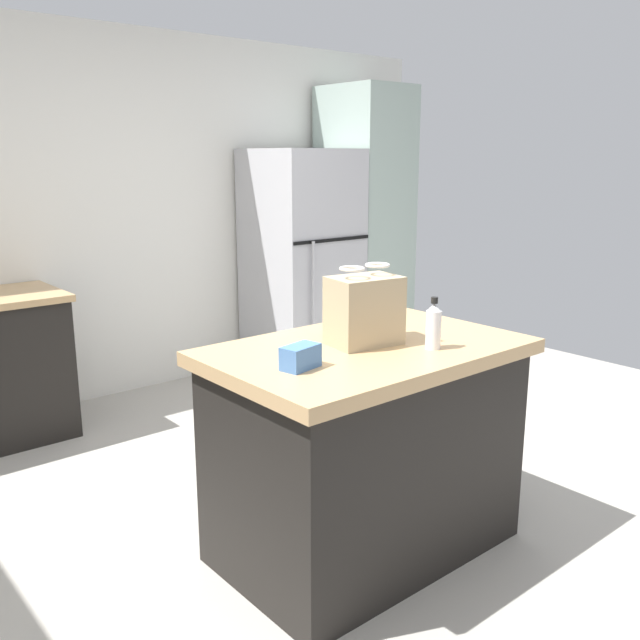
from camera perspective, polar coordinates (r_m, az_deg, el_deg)
The scene contains 8 objects.
ground at distance 3.39m, azimuth 1.02°, elevation -16.01°, with size 6.82×6.82×0.00m, color #ADA89E.
back_wall at distance 5.00m, azimuth -17.44°, elevation 8.21°, with size 5.69×0.13×2.52m.
kitchen_island at distance 2.96m, azimuth 3.80°, elevation -10.58°, with size 1.29×0.83×0.92m.
refrigerator at distance 5.38m, azimuth -1.51°, elevation 4.82°, with size 0.74×0.75×1.73m.
tall_cabinet at distance 5.78m, azimuth 3.68°, elevation 7.87°, with size 0.55×0.68×2.22m.
shopping_bag at distance 2.79m, azimuth 3.70°, elevation 0.84°, with size 0.31×0.23×0.33m.
small_box at distance 2.48m, azimuth -1.63°, elevation -3.09°, with size 0.15×0.08×0.09m, color #4775B7.
bottle at distance 2.76m, azimuth 9.42°, elevation -0.49°, with size 0.06×0.06×0.21m.
Camera 1 is at (-1.94, -2.22, 1.67)m, focal length 38.50 mm.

